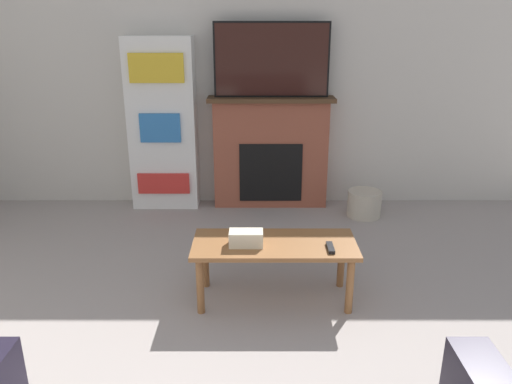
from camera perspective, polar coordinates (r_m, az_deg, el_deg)
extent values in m
cube|color=beige|center=(5.00, -1.29, 13.84)|extent=(6.74, 0.06, 2.70)
cube|color=brown|center=(5.01, 1.81, 4.33)|extent=(1.13, 0.22, 1.07)
cube|color=black|center=(4.94, 1.83, 2.20)|extent=(0.62, 0.01, 0.59)
cube|color=#4C331E|center=(4.88, 1.89, 10.55)|extent=(1.23, 0.28, 0.04)
cube|color=black|center=(4.83, 1.94, 14.85)|extent=(1.09, 0.03, 0.69)
cube|color=#331914|center=(4.82, 1.94, 14.84)|extent=(1.05, 0.01, 0.66)
cube|color=brown|center=(3.32, 2.25, -6.01)|extent=(1.08, 0.46, 0.03)
cylinder|color=brown|center=(3.28, -6.27, -10.60)|extent=(0.05, 0.05, 0.39)
cylinder|color=brown|center=(3.32, 10.80, -10.50)|extent=(0.05, 0.05, 0.39)
cylinder|color=brown|center=(3.58, -5.69, -7.87)|extent=(0.05, 0.05, 0.39)
cylinder|color=brown|center=(3.62, 9.84, -7.81)|extent=(0.05, 0.05, 0.39)
cube|color=beige|center=(3.25, -1.02, -5.30)|extent=(0.22, 0.12, 0.10)
cube|color=black|center=(3.25, 8.63, -6.32)|extent=(0.04, 0.15, 0.02)
cube|color=white|center=(5.00, -10.47, 7.56)|extent=(0.65, 0.26, 1.67)
cube|color=red|center=(5.01, -10.37, 0.97)|extent=(0.51, 0.03, 0.20)
cube|color=#2D70B7|center=(4.86, -10.77, 7.20)|extent=(0.38, 0.03, 0.28)
cube|color=gold|center=(4.78, -11.19, 13.74)|extent=(0.50, 0.03, 0.27)
cylinder|color=#BCB29E|center=(4.93, 12.41, -1.31)|extent=(0.32, 0.32, 0.25)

